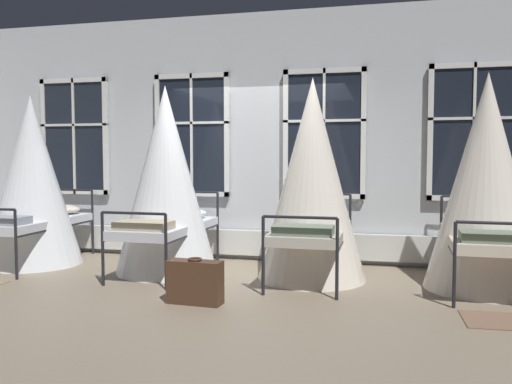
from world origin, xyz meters
TOP-DOWN VIEW (x-y plane):
  - ground at (0.00, 0.00)m, footprint 21.42×21.42m
  - back_wall_with_windows at (0.00, 1.06)m, footprint 11.01×0.10m
  - window_bank at (0.00, 0.94)m, footprint 6.99×0.10m
  - cot_first at (-2.94, -0.07)m, footprint 1.31×1.85m
  - cot_second at (-0.94, -0.10)m, footprint 1.31×1.85m
  - cot_third at (0.95, -0.07)m, footprint 1.31×1.84m
  - cot_fourth at (2.90, -0.12)m, footprint 1.31×1.85m
  - rug_fourth at (2.92, -1.37)m, footprint 0.82×0.58m
  - suitcase_dark at (-0.05, -1.46)m, footprint 0.57×0.25m

SIDE VIEW (x-z plane):
  - ground at x=0.00m, z-range 0.00..0.00m
  - rug_fourth at x=2.92m, z-range 0.00..0.01m
  - suitcase_dark at x=-0.05m, z-range -0.01..0.46m
  - window_bank at x=0.00m, z-range -0.25..2.40m
  - cot_first at x=-2.94m, z-range -0.03..2.31m
  - cot_second at x=-0.94m, z-range -0.03..2.37m
  - cot_fourth at x=2.90m, z-range -0.03..2.39m
  - cot_third at x=0.95m, z-range -0.03..2.41m
  - back_wall_with_windows at x=0.00m, z-range 0.00..3.55m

